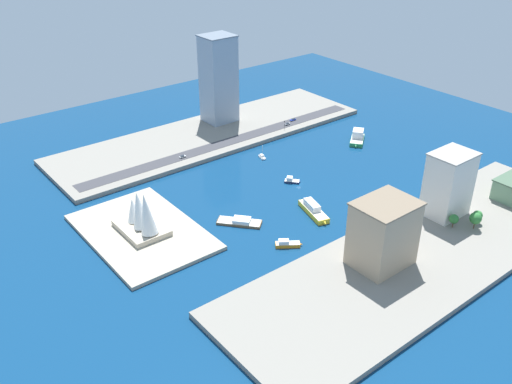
# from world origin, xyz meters

# --- Properties ---
(ground_plane) EXTENTS (440.00, 440.00, 0.00)m
(ground_plane) POSITION_xyz_m (0.00, 0.00, 0.00)
(ground_plane) COLOR navy
(quay_west) EXTENTS (70.00, 240.00, 2.91)m
(quay_west) POSITION_xyz_m (-96.55, 0.00, 1.45)
(quay_west) COLOR gray
(quay_west) RESTS_ON ground_plane
(quay_east) EXTENTS (70.00, 240.00, 2.91)m
(quay_east) POSITION_xyz_m (96.55, 0.00, 1.45)
(quay_east) COLOR gray
(quay_east) RESTS_ON ground_plane
(peninsula_point) EXTENTS (81.28, 54.08, 2.00)m
(peninsula_point) POSITION_xyz_m (10.44, 104.01, 1.00)
(peninsula_point) COLOR #A89E89
(peninsula_point) RESTS_ON ground_plane
(road_strip) EXTENTS (11.37, 228.00, 0.15)m
(road_strip) POSITION_xyz_m (74.87, 0.00, 2.98)
(road_strip) COLOR #38383D
(road_strip) RESTS_ON quay_east
(water_taxi_orange) EXTENTS (10.91, 13.34, 3.85)m
(water_taxi_orange) POSITION_xyz_m (-46.99, 50.90, 1.44)
(water_taxi_orange) COLOR orange
(water_taxi_orange) RESTS_ON ground_plane
(barge_flat_brown) EXTENTS (23.82, 22.03, 3.32)m
(barge_flat_brown) POSITION_xyz_m (-14.14, 56.82, 1.22)
(barge_flat_brown) COLOR brown
(barge_flat_brown) RESTS_ON ground_plane
(patrol_launch_navy) EXTENTS (10.02, 9.59, 3.58)m
(patrol_launch_navy) POSITION_xyz_m (4.95, 2.09, 1.29)
(patrol_launch_navy) COLOR #1E284C
(patrol_launch_navy) RESTS_ON ground_plane
(ferry_green_doubledeck) EXTENTS (19.44, 21.53, 8.24)m
(ferry_green_doubledeck) POSITION_xyz_m (22.59, -77.72, 3.16)
(ferry_green_doubledeck) COLOR #2D8C4C
(ferry_green_doubledeck) RESTS_ON ground_plane
(sailboat_small_white) EXTENTS (8.21, 5.05, 9.55)m
(sailboat_small_white) POSITION_xyz_m (43.87, -5.76, 0.90)
(sailboat_small_white) COLOR white
(sailboat_small_white) RESTS_ON ground_plane
(ferry_yellow_fast) EXTENTS (27.80, 13.82, 6.28)m
(ferry_yellow_fast) POSITION_xyz_m (-31.46, 17.59, 2.35)
(ferry_yellow_fast) COLOR yellow
(ferry_yellow_fast) RESTS_ON ground_plane
(hotel_broad_white) EXTENTS (18.66, 23.91, 36.89)m
(hotel_broad_white) POSITION_xyz_m (-79.86, -36.22, 21.39)
(hotel_broad_white) COLOR silver
(hotel_broad_white) RESTS_ON quay_west
(tower_tall_glass) EXTENTS (21.31, 23.81, 65.69)m
(tower_tall_glass) POSITION_xyz_m (113.21, -19.39, 35.78)
(tower_tall_glass) COLOR #8C9EB2
(tower_tall_glass) RESTS_ON quay_east
(apartment_midrise_tan) EXTENTS (23.11, 28.97, 33.50)m
(apartment_midrise_tan) POSITION_xyz_m (-88.58, 27.68, 19.69)
(apartment_midrise_tan) COLOR tan
(apartment_midrise_tan) RESTS_ON quay_west
(hatchback_blue) EXTENTS (1.96, 5.22, 1.54)m
(hatchback_blue) POSITION_xyz_m (76.78, -63.27, 3.82)
(hatchback_blue) COLOR black
(hatchback_blue) RESTS_ON road_strip
(van_white) EXTENTS (2.09, 4.49, 1.56)m
(van_white) POSITION_xyz_m (72.73, 39.92, 3.82)
(van_white) COLOR black
(van_white) RESTS_ON road_strip
(sedan_silver) EXTENTS (1.87, 4.42, 1.59)m
(sedan_silver) POSITION_xyz_m (72.77, -53.85, 3.84)
(sedan_silver) COLOR black
(sedan_silver) RESTS_ON road_strip
(traffic_light_waterfront) EXTENTS (0.36, 0.36, 6.50)m
(traffic_light_waterfront) POSITION_xyz_m (68.32, -47.05, 7.25)
(traffic_light_waterfront) COLOR black
(traffic_light_waterfront) RESTS_ON quay_east
(opera_landmark) EXTENTS (29.55, 20.78, 25.49)m
(opera_landmark) POSITION_xyz_m (9.35, 104.01, 11.45)
(opera_landmark) COLOR #BCAD93
(opera_landmark) RESTS_ON peninsula_point
(park_tree_cluster) EXTENTS (13.53, 19.26, 9.74)m
(park_tree_cluster) POSITION_xyz_m (-97.04, -35.14, 8.66)
(park_tree_cluster) COLOR brown
(park_tree_cluster) RESTS_ON quay_west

